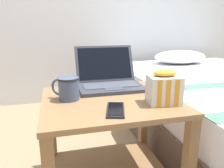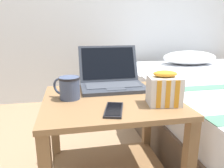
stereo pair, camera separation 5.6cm
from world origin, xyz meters
name	(u,v)px [view 1 (the left image)]	position (x,y,z in m)	size (l,w,h in m)	color
bedside_table	(110,136)	(0.00, 0.00, 0.35)	(0.61, 0.55, 0.54)	olive
laptop	(109,79)	(0.05, 0.19, 0.58)	(0.34, 0.31, 0.21)	#333842
mug_front_left	(68,87)	(-0.19, 0.03, 0.60)	(0.13, 0.11, 0.10)	#3F4C6B
snack_bag	(164,88)	(0.21, -0.12, 0.61)	(0.15, 0.12, 0.15)	silver
cell_phone	(116,110)	(-0.01, -0.15, 0.55)	(0.11, 0.17, 0.01)	black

